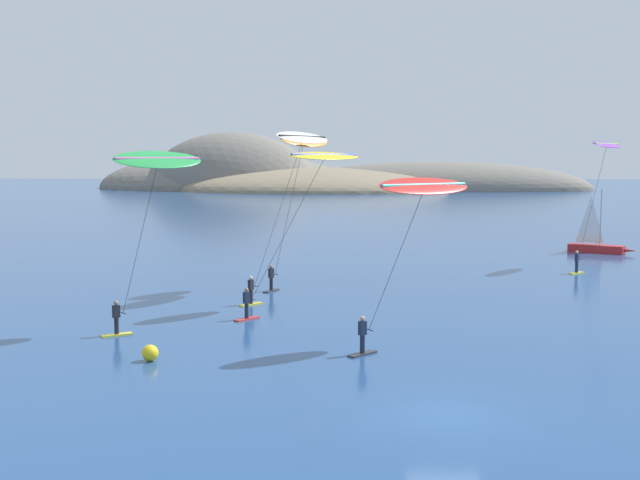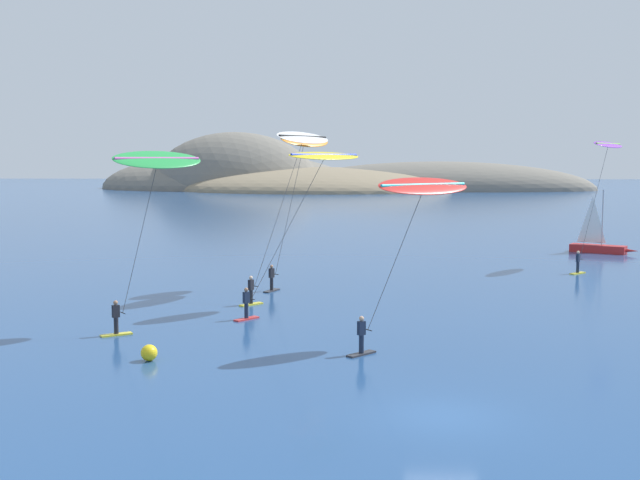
% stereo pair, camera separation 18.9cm
% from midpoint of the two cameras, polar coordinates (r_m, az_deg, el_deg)
% --- Properties ---
extents(ground_plane, '(600.00, 600.00, 0.00)m').
position_cam_midpoint_polar(ground_plane, '(27.49, 8.78, -12.26)').
color(ground_plane, navy).
extents(headland_island, '(135.12, 67.69, 30.89)m').
position_cam_midpoint_polar(headland_island, '(219.93, -2.69, 3.64)').
color(headland_island, slate).
rests_on(headland_island, ground).
extents(sailboat_near, '(5.62, 3.80, 5.70)m').
position_cam_midpoint_polar(sailboat_near, '(76.42, 19.21, -0.38)').
color(sailboat_near, '#B22323').
rests_on(sailboat_near, ground).
extents(kitesurfer_purple, '(6.12, 7.75, 9.89)m').
position_cam_midpoint_polar(kitesurfer_purple, '(66.45, 19.49, 5.79)').
color(kitesurfer_purple, yellow).
rests_on(kitesurfer_purple, ground).
extents(kitesurfer_orange, '(4.41, 5.35, 10.27)m').
position_cam_midpoint_polar(kitesurfer_orange, '(52.95, -1.45, 6.32)').
color(kitesurfer_orange, '#2D2D33').
rests_on(kitesurfer_orange, ground).
extents(kitesurfer_green, '(4.84, 4.07, 8.94)m').
position_cam_midpoint_polar(kitesurfer_green, '(40.01, -11.81, 4.73)').
color(kitesurfer_green, yellow).
rests_on(kitesurfer_green, ground).
extents(kitesurfer_white, '(5.42, 8.26, 10.26)m').
position_cam_midpoint_polar(kitesurfer_white, '(50.35, -1.58, 6.57)').
color(kitesurfer_white, yellow).
rests_on(kitesurfer_white, ground).
extents(kitesurfer_yellow, '(6.99, 7.15, 8.94)m').
position_cam_midpoint_polar(kitesurfer_yellow, '(45.31, -0.20, 5.21)').
color(kitesurfer_yellow, red).
rests_on(kitesurfer_yellow, ground).
extents(kitesurfer_red, '(5.97, 4.99, 7.71)m').
position_cam_midpoint_polar(kitesurfer_red, '(36.31, 6.99, 3.03)').
color(kitesurfer_red, '#2D2D33').
rests_on(kitesurfer_red, ground).
extents(marker_buoy, '(0.70, 0.70, 0.70)m').
position_cam_midpoint_polar(marker_buoy, '(34.78, -12.14, -7.86)').
color(marker_buoy, yellow).
rests_on(marker_buoy, ground).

